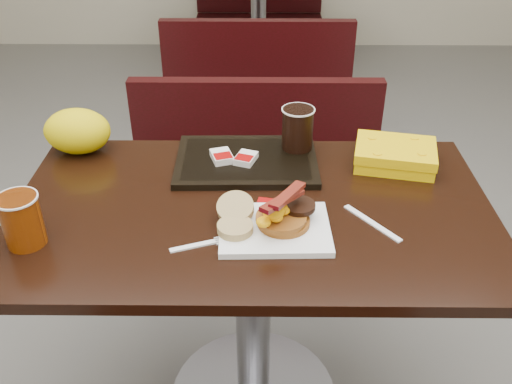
{
  "coord_description": "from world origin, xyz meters",
  "views": [
    {
      "loc": [
        0.02,
        -1.17,
        1.55
      ],
      "look_at": [
        0.01,
        -0.01,
        0.8
      ],
      "focal_mm": 39.83,
      "sensor_mm": 36.0,
      "label": 1
    }
  ],
  "objects_px": {
    "table_near": "(253,314)",
    "bench_near_n": "(256,187)",
    "knife": "(372,223)",
    "tray": "(246,161)",
    "hashbrown_sleeve_right": "(246,158)",
    "clamshell": "(395,155)",
    "paper_bag": "(77,131)",
    "coffee_cup_near": "(22,221)",
    "pancake_stack": "(284,219)",
    "bench_far_s": "(258,74)",
    "bench_far_n": "(259,8)",
    "coffee_cup_far": "(298,129)",
    "fork": "(193,246)",
    "platter": "(275,229)",
    "hashbrown_sleeve_left": "(222,156)",
    "table_far": "(258,34)"
  },
  "relations": [
    {
      "from": "table_near",
      "to": "bench_near_n",
      "type": "height_order",
      "value": "table_near"
    },
    {
      "from": "knife",
      "to": "tray",
      "type": "height_order",
      "value": "tray"
    },
    {
      "from": "hashbrown_sleeve_right",
      "to": "tray",
      "type": "bearing_deg",
      "value": 104.96
    },
    {
      "from": "clamshell",
      "to": "paper_bag",
      "type": "distance_m",
      "value": 0.9
    },
    {
      "from": "coffee_cup_near",
      "to": "pancake_stack",
      "type": "bearing_deg",
      "value": 5.7
    },
    {
      "from": "bench_far_s",
      "to": "pancake_stack",
      "type": "distance_m",
      "value": 2.04
    },
    {
      "from": "tray",
      "to": "pancake_stack",
      "type": "bearing_deg",
      "value": -73.8
    },
    {
      "from": "knife",
      "to": "bench_far_n",
      "type": "bearing_deg",
      "value": 148.01
    },
    {
      "from": "bench_far_s",
      "to": "clamshell",
      "type": "relative_size",
      "value": 4.59
    },
    {
      "from": "bench_far_s",
      "to": "hashbrown_sleeve_right",
      "type": "relative_size",
      "value": 14.62
    },
    {
      "from": "bench_far_n",
      "to": "tray",
      "type": "xyz_separation_m",
      "value": [
        -0.02,
        -3.09,
        0.4
      ]
    },
    {
      "from": "coffee_cup_far",
      "to": "knife",
      "type": "bearing_deg",
      "value": -64.77
    },
    {
      "from": "pancake_stack",
      "to": "hashbrown_sleeve_right",
      "type": "height_order",
      "value": "pancake_stack"
    },
    {
      "from": "bench_far_s",
      "to": "fork",
      "type": "relative_size",
      "value": 6.81
    },
    {
      "from": "coffee_cup_near",
      "to": "knife",
      "type": "distance_m",
      "value": 0.8
    },
    {
      "from": "bench_near_n",
      "to": "clamshell",
      "type": "relative_size",
      "value": 4.59
    },
    {
      "from": "bench_far_n",
      "to": "knife",
      "type": "height_order",
      "value": "knife"
    },
    {
      "from": "hashbrown_sleeve_right",
      "to": "paper_bag",
      "type": "distance_m",
      "value": 0.49
    },
    {
      "from": "bench_far_s",
      "to": "coffee_cup_near",
      "type": "xyz_separation_m",
      "value": [
        -0.51,
        -2.05,
        0.45
      ]
    },
    {
      "from": "paper_bag",
      "to": "platter",
      "type": "bearing_deg",
      "value": -34.61
    },
    {
      "from": "knife",
      "to": "hashbrown_sleeve_left",
      "type": "height_order",
      "value": "hashbrown_sleeve_left"
    },
    {
      "from": "bench_far_n",
      "to": "knife",
      "type": "relative_size",
      "value": 5.6
    },
    {
      "from": "table_near",
      "to": "clamshell",
      "type": "distance_m",
      "value": 0.6
    },
    {
      "from": "knife",
      "to": "hashbrown_sleeve_right",
      "type": "distance_m",
      "value": 0.41
    },
    {
      "from": "table_near",
      "to": "hashbrown_sleeve_left",
      "type": "height_order",
      "value": "hashbrown_sleeve_left"
    },
    {
      "from": "pancake_stack",
      "to": "clamshell",
      "type": "distance_m",
      "value": 0.44
    },
    {
      "from": "table_near",
      "to": "tray",
      "type": "distance_m",
      "value": 0.44
    },
    {
      "from": "pancake_stack",
      "to": "hashbrown_sleeve_left",
      "type": "distance_m",
      "value": 0.34
    },
    {
      "from": "knife",
      "to": "hashbrown_sleeve_right",
      "type": "bearing_deg",
      "value": -167.52
    },
    {
      "from": "knife",
      "to": "clamshell",
      "type": "height_order",
      "value": "clamshell"
    },
    {
      "from": "bench_far_n",
      "to": "hashbrown_sleeve_left",
      "type": "xyz_separation_m",
      "value": [
        -0.09,
        -3.1,
        0.42
      ]
    },
    {
      "from": "pancake_stack",
      "to": "paper_bag",
      "type": "distance_m",
      "value": 0.69
    },
    {
      "from": "pancake_stack",
      "to": "knife",
      "type": "bearing_deg",
      "value": 5.97
    },
    {
      "from": "table_far",
      "to": "hashbrown_sleeve_right",
      "type": "height_order",
      "value": "hashbrown_sleeve_right"
    },
    {
      "from": "bench_far_n",
      "to": "coffee_cup_far",
      "type": "bearing_deg",
      "value": -87.67
    },
    {
      "from": "tray",
      "to": "table_far",
      "type": "bearing_deg",
      "value": 88.52
    },
    {
      "from": "knife",
      "to": "clamshell",
      "type": "distance_m",
      "value": 0.3
    },
    {
      "from": "platter",
      "to": "hashbrown_sleeve_left",
      "type": "bearing_deg",
      "value": 113.14
    },
    {
      "from": "table_far",
      "to": "coffee_cup_far",
      "type": "height_order",
      "value": "coffee_cup_far"
    },
    {
      "from": "knife",
      "to": "hashbrown_sleeve_left",
      "type": "xyz_separation_m",
      "value": [
        -0.38,
        0.27,
        0.03
      ]
    },
    {
      "from": "platter",
      "to": "hashbrown_sleeve_right",
      "type": "relative_size",
      "value": 3.75
    },
    {
      "from": "bench_far_s",
      "to": "tray",
      "type": "relative_size",
      "value": 2.55
    },
    {
      "from": "table_far",
      "to": "pancake_stack",
      "type": "bearing_deg",
      "value": -88.44
    },
    {
      "from": "bench_far_s",
      "to": "fork",
      "type": "bearing_deg",
      "value": -93.69
    },
    {
      "from": "platter",
      "to": "bench_far_s",
      "type": "bearing_deg",
      "value": 89.92
    },
    {
      "from": "table_far",
      "to": "knife",
      "type": "distance_m",
      "value": 2.71
    },
    {
      "from": "bench_near_n",
      "to": "clamshell",
      "type": "bearing_deg",
      "value": -51.17
    },
    {
      "from": "fork",
      "to": "coffee_cup_far",
      "type": "distance_m",
      "value": 0.51
    },
    {
      "from": "coffee_cup_near",
      "to": "hashbrown_sleeve_right",
      "type": "distance_m",
      "value": 0.6
    },
    {
      "from": "fork",
      "to": "hashbrown_sleeve_left",
      "type": "bearing_deg",
      "value": 63.23
    }
  ]
}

